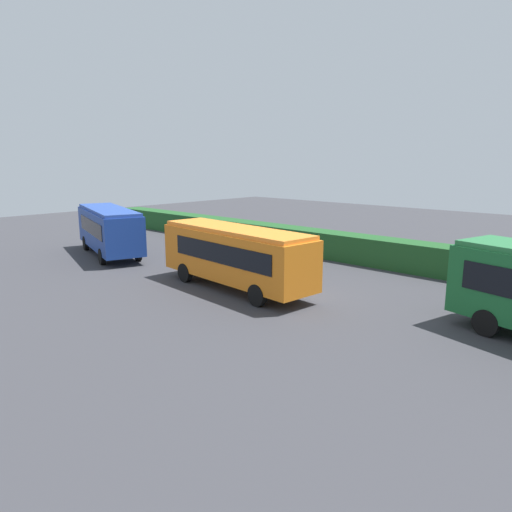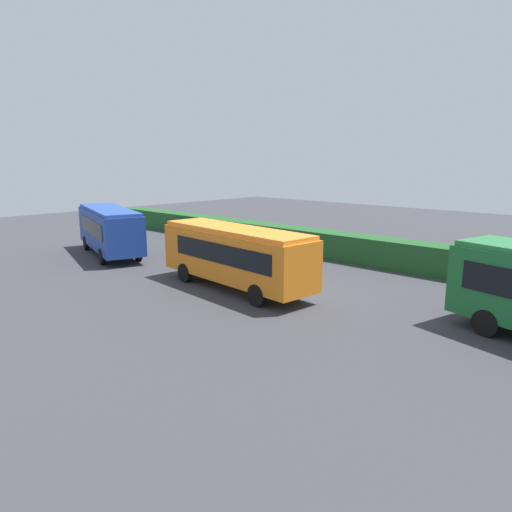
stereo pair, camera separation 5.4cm
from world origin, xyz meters
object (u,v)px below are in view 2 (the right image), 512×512
(bus_blue, at_px, (110,228))
(person_left, at_px, (253,255))
(bus_orange, at_px, (235,254))
(person_center, at_px, (267,261))
(traffic_cone, at_px, (260,252))
(person_right, at_px, (290,265))

(bus_blue, relative_size, person_left, 4.77)
(bus_blue, distance_m, person_left, 10.90)
(bus_orange, relative_size, person_center, 5.25)
(bus_blue, height_order, person_left, bus_blue)
(bus_orange, bearing_deg, bus_blue, 4.20)
(person_left, bearing_deg, traffic_cone, 109.73)
(person_right, bearing_deg, bus_blue, -161.99)
(person_left, xyz_separation_m, traffic_cone, (-2.92, 3.77, -0.71))
(person_left, bearing_deg, person_center, -27.77)
(person_center, bearing_deg, bus_blue, 97.76)
(person_left, xyz_separation_m, person_right, (2.96, -0.33, -0.07))
(traffic_cone, bearing_deg, bus_orange, -55.79)
(bus_orange, xyz_separation_m, person_right, (1.26, 2.71, -0.84))
(person_right, bearing_deg, traffic_cone, 152.23)
(bus_blue, bearing_deg, person_right, -151.90)
(bus_orange, bearing_deg, person_left, -55.90)
(person_left, relative_size, person_center, 1.07)
(person_left, distance_m, person_center, 1.34)
(person_right, distance_m, traffic_cone, 7.20)
(bus_blue, xyz_separation_m, person_left, (10.47, 2.91, -0.81))
(bus_blue, xyz_separation_m, person_right, (13.43, 2.59, -0.88))
(bus_orange, height_order, person_right, bus_orange)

